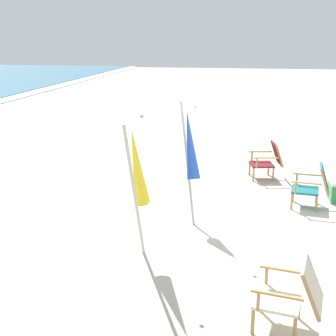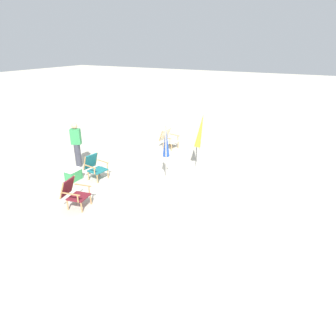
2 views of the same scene
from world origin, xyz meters
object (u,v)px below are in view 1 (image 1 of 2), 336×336
(beach_chair_front_left, at_px, (314,185))
(beach_chair_mid_center, at_px, (293,294))
(beach_chair_front_right, at_px, (269,159))
(umbrella_furled_blue, at_px, (190,145))
(umbrella_furled_yellow, at_px, (137,169))

(beach_chair_front_left, distance_m, beach_chair_mid_center, 3.98)
(beach_chair_mid_center, bearing_deg, beach_chair_front_left, -9.93)
(beach_chair_front_left, xyz_separation_m, beach_chair_front_right, (1.73, 0.75, -0.00))
(beach_chair_front_left, height_order, umbrella_furled_blue, umbrella_furled_blue)
(beach_chair_front_right, xyz_separation_m, umbrella_furled_blue, (-2.74, 1.41, 0.89))
(beach_chair_front_left, xyz_separation_m, umbrella_furled_blue, (-1.01, 2.17, 0.89))
(beach_chair_front_left, distance_m, beach_chair_front_right, 1.89)
(beach_chair_front_left, bearing_deg, umbrella_furled_yellow, 133.97)
(beach_chair_front_left, bearing_deg, umbrella_furled_blue, 114.91)
(beach_chair_front_right, bearing_deg, umbrella_furled_blue, 152.73)
(beach_chair_mid_center, relative_size, umbrella_furled_yellow, 0.39)
(beach_chair_front_right, bearing_deg, beach_chair_mid_center, -179.31)
(beach_chair_mid_center, distance_m, umbrella_furled_yellow, 2.57)
(umbrella_furled_blue, bearing_deg, umbrella_furled_yellow, 161.84)
(beach_chair_front_right, height_order, umbrella_furled_yellow, umbrella_furled_yellow)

